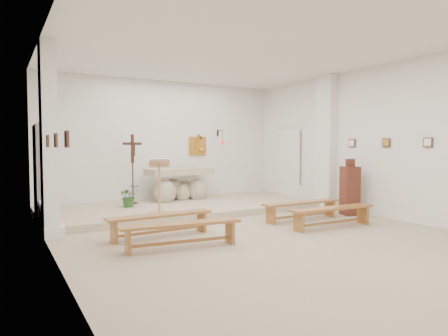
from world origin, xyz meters
TOP-DOWN VIEW (x-y plane):
  - ground at (0.00, 0.00)m, footprint 7.00×10.00m
  - wall_left at (-3.49, 0.00)m, footprint 0.02×10.00m
  - wall_right at (3.49, 0.00)m, footprint 0.02×10.00m
  - wall_back at (0.00, 4.99)m, footprint 7.00×0.02m
  - ceiling at (0.00, 0.00)m, footprint 7.00×10.00m
  - sanctuary_platform at (0.00, 3.50)m, footprint 6.98×3.00m
  - pilaster_left at (-3.37, 2.00)m, footprint 0.26×0.55m
  - pilaster_right at (3.37, 2.00)m, footprint 0.26×0.55m
  - gold_wall_relief at (1.05, 4.96)m, footprint 0.55×0.04m
  - sanctuary_lamp at (1.75, 4.71)m, footprint 0.11×0.36m
  - station_frame_left_front at (-3.47, -0.80)m, footprint 0.03×0.20m
  - station_frame_left_mid at (-3.47, 0.20)m, footprint 0.03×0.20m
  - station_frame_left_rear at (-3.47, 1.20)m, footprint 0.03×0.20m
  - station_frame_right_front at (3.47, -0.80)m, footprint 0.03×0.20m
  - station_frame_right_mid at (3.47, 0.20)m, footprint 0.03×0.20m
  - station_frame_right_rear at (3.47, 1.20)m, footprint 0.03×0.20m
  - radiator_left at (-3.43, 2.70)m, footprint 0.10×0.85m
  - radiator_right at (3.43, 2.70)m, footprint 0.10×0.85m
  - altar at (0.20, 4.40)m, footprint 1.95×0.96m
  - lectern at (-1.10, 2.46)m, footprint 0.52×0.47m
  - crucifix_stand at (-1.14, 4.30)m, footprint 0.53×0.24m
  - potted_plant at (-1.38, 3.82)m, footprint 0.53×0.48m
  - donation_pedestal at (3.10, 0.91)m, footprint 0.44×0.44m
  - bench_left_front at (-1.65, 0.95)m, footprint 1.99×0.42m
  - bench_right_front at (1.65, 0.95)m, footprint 1.98×0.33m
  - bench_left_second at (-1.65, 0.01)m, footprint 2.00×0.52m
  - bench_right_second at (1.65, 0.01)m, footprint 1.98×0.37m

SIDE VIEW (x-z plane):
  - ground at x=0.00m, z-range 0.00..0.00m
  - sanctuary_platform at x=0.00m, z-range 0.00..0.15m
  - radiator_left at x=-3.43m, z-range 0.01..0.53m
  - radiator_right at x=3.43m, z-range 0.01..0.53m
  - bench_left_front at x=-1.65m, z-range 0.10..0.52m
  - bench_right_front at x=1.65m, z-range 0.10..0.52m
  - bench_left_second at x=-1.65m, z-range 0.10..0.52m
  - bench_right_second at x=1.65m, z-range 0.10..0.52m
  - potted_plant at x=-1.38m, z-range 0.15..0.69m
  - altar at x=0.20m, z-range 0.04..1.01m
  - donation_pedestal at x=3.10m, z-range -0.08..1.26m
  - lectern at x=-1.10m, z-range 0.14..1.37m
  - crucifix_stand at x=-1.14m, z-range 0.29..2.09m
  - gold_wall_relief at x=1.05m, z-range 1.38..1.92m
  - station_frame_left_front at x=-3.47m, z-range 1.62..1.82m
  - station_frame_left_mid at x=-3.47m, z-range 1.62..1.82m
  - station_frame_left_rear at x=-3.47m, z-range 1.62..1.82m
  - station_frame_right_front at x=3.47m, z-range 1.62..1.82m
  - station_frame_right_mid at x=3.47m, z-range 1.62..1.82m
  - station_frame_right_rear at x=3.47m, z-range 1.62..1.82m
  - wall_left at x=-3.49m, z-range 0.00..3.50m
  - wall_right at x=3.49m, z-range 0.00..3.50m
  - wall_back at x=0.00m, z-range 0.00..3.50m
  - pilaster_left at x=-3.37m, z-range 0.00..3.50m
  - pilaster_right at x=3.37m, z-range 0.00..3.50m
  - sanctuary_lamp at x=1.75m, z-range 1.59..2.03m
  - ceiling at x=0.00m, z-range 3.48..3.50m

